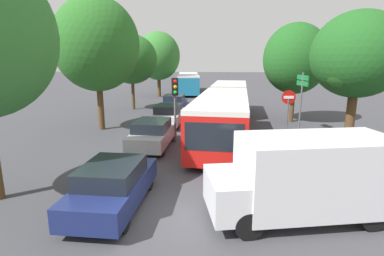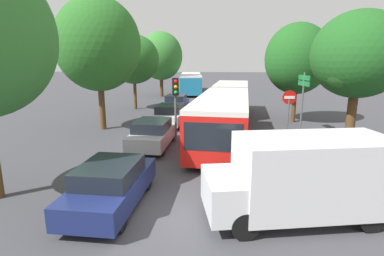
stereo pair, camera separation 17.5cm
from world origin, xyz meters
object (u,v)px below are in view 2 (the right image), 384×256
(tree_left_distant, at_px, (161,56))
(tree_left_mid, at_px, (98,44))
(queued_car_navy, at_px, (111,185))
(tree_left_far, at_px, (134,59))
(white_van, at_px, (304,176))
(no_entry_sign, at_px, (289,109))
(queued_car_white, at_px, (170,115))
(articulated_bus, at_px, (227,106))
(city_bus_rear, at_px, (191,82))
(tree_right_near, at_px, (357,57))
(queued_car_blue, at_px, (176,103))
(traffic_light, at_px, (175,95))
(tree_right_mid, at_px, (296,61))
(direction_sign_post, at_px, (303,90))
(queued_car_silver, at_px, (153,134))

(tree_left_distant, bearing_deg, tree_left_mid, -92.33)
(queued_car_navy, bearing_deg, tree_left_far, 15.30)
(white_van, bearing_deg, no_entry_sign, -110.07)
(queued_car_navy, relative_size, queued_car_white, 0.99)
(articulated_bus, bearing_deg, city_bus_rear, -163.41)
(tree_left_distant, relative_size, tree_right_near, 1.20)
(queued_car_blue, relative_size, tree_left_mid, 0.50)
(city_bus_rear, xyz_separation_m, traffic_light, (1.13, -24.35, 1.06))
(traffic_light, xyz_separation_m, tree_right_mid, (7.53, 5.85, 1.75))
(city_bus_rear, distance_m, white_van, 32.48)
(direction_sign_post, bearing_deg, no_entry_sign, 53.08)
(queued_car_white, distance_m, no_entry_sign, 8.03)
(articulated_bus, height_order, city_bus_rear, articulated_bus)
(queued_car_navy, relative_size, white_van, 0.77)
(white_van, relative_size, tree_left_mid, 0.66)
(city_bus_rear, xyz_separation_m, tree_left_far, (-3.86, -13.80, 2.91))
(articulated_bus, distance_m, white_van, 11.25)
(city_bus_rear, bearing_deg, no_entry_sign, -168.77)
(queued_car_navy, xyz_separation_m, tree_left_mid, (-4.02, 10.06, 4.50))
(queued_car_blue, height_order, tree_right_mid, tree_right_mid)
(articulated_bus, distance_m, tree_right_mid, 5.95)
(city_bus_rear, bearing_deg, tree_right_mid, -159.43)
(articulated_bus, distance_m, city_bus_rear, 21.24)
(queued_car_silver, bearing_deg, no_entry_sign, -79.12)
(no_entry_sign, distance_m, tree_left_far, 15.41)
(queued_car_navy, xyz_separation_m, traffic_light, (0.98, 7.41, 1.79))
(queued_car_navy, xyz_separation_m, no_entry_sign, (6.76, 7.22, 1.17))
(direction_sign_post, xyz_separation_m, tree_left_distant, (-11.51, 17.44, 2.17))
(tree_right_near, xyz_separation_m, tree_right_mid, (-0.14, 8.63, -0.16))
(city_bus_rear, bearing_deg, direction_sign_post, -163.56)
(tree_right_mid, bearing_deg, tree_right_near, -89.10)
(city_bus_rear, height_order, queued_car_silver, city_bus_rear)
(tree_left_distant, bearing_deg, queued_car_blue, -73.26)
(tree_right_mid, bearing_deg, queued_car_white, -168.12)
(tree_left_mid, distance_m, tree_left_far, 7.95)
(queued_car_navy, xyz_separation_m, queued_car_blue, (-0.25, 17.22, -0.00))
(queued_car_navy, xyz_separation_m, queued_car_silver, (-0.04, 6.25, 0.00))
(no_entry_sign, bearing_deg, tree_left_mid, -104.72)
(tree_left_distant, bearing_deg, articulated_bus, -66.61)
(articulated_bus, xyz_separation_m, white_van, (1.66, -11.12, -0.19))
(white_van, bearing_deg, tree_left_far, -72.80)
(no_entry_sign, relative_size, tree_right_near, 0.45)
(queued_car_silver, height_order, queued_car_white, same)
(articulated_bus, relative_size, tree_left_far, 2.62)
(city_bus_rear, xyz_separation_m, queued_car_blue, (-0.10, -14.53, -0.73))
(queued_car_navy, height_order, tree_left_distant, tree_left_distant)
(queued_car_blue, relative_size, no_entry_sign, 1.43)
(traffic_light, distance_m, tree_left_mid, 6.27)
(tree_right_mid, bearing_deg, white_van, -102.63)
(articulated_bus, distance_m, tree_right_near, 8.44)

